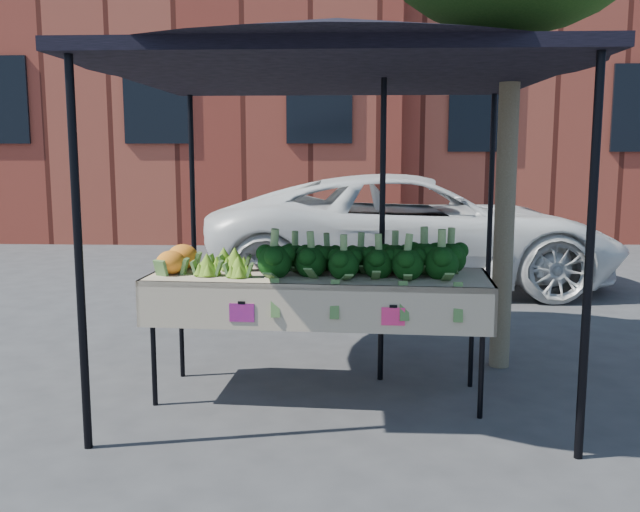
# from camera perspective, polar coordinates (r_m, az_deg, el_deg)

# --- Properties ---
(ground) EXTENTS (90.00, 90.00, 0.00)m
(ground) POSITION_cam_1_polar(r_m,az_deg,el_deg) (5.32, 1.04, -10.89)
(ground) COLOR #333336
(table) EXTENTS (2.44, 0.94, 0.90)m
(table) POSITION_cam_1_polar(r_m,az_deg,el_deg) (5.10, -0.11, -6.46)
(table) COLOR #C1AB8F
(table) RESTS_ON ground
(canopy) EXTENTS (3.16, 3.16, 2.74)m
(canopy) POSITION_cam_1_polar(r_m,az_deg,el_deg) (5.40, 1.33, 4.30)
(canopy) COLOR black
(canopy) RESTS_ON ground
(broccoli_heap) EXTENTS (1.49, 0.59, 0.29)m
(broccoli_heap) POSITION_cam_1_polar(r_m,az_deg,el_deg) (4.99, 3.63, 0.17)
(broccoli_heap) COLOR black
(broccoli_heap) RESTS_ON table
(romanesco_cluster) EXTENTS (0.45, 0.59, 0.22)m
(romanesco_cluster) POSITION_cam_1_polar(r_m,az_deg,el_deg) (5.09, -7.59, -0.10)
(romanesco_cluster) COLOR #6EA725
(romanesco_cluster) RESTS_ON table
(cauliflower_pair) EXTENTS (0.25, 0.45, 0.20)m
(cauliflower_pair) POSITION_cam_1_polar(r_m,az_deg,el_deg) (5.20, -11.54, -0.14)
(cauliflower_pair) COLOR orange
(cauliflower_pair) RESTS_ON table
(vehicle) EXTENTS (1.58, 2.50, 5.29)m
(vehicle) POSITION_cam_1_polar(r_m,az_deg,el_deg) (9.24, 7.79, 13.89)
(vehicle) COLOR white
(vehicle) RESTS_ON ground
(street_tree) EXTENTS (2.37, 2.37, 4.67)m
(street_tree) POSITION_cam_1_polar(r_m,az_deg,el_deg) (5.86, 15.16, 13.79)
(street_tree) COLOR #1E4C14
(street_tree) RESTS_ON ground
(building_left) EXTENTS (12.00, 8.00, 9.00)m
(building_left) POSITION_cam_1_polar(r_m,az_deg,el_deg) (17.99, -14.51, 17.00)
(building_left) COLOR maroon
(building_left) RESTS_ON ground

